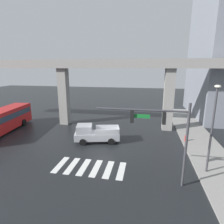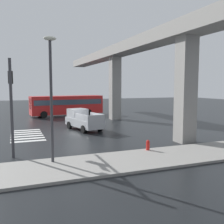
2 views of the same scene
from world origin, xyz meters
The scene contains 9 objects.
ground_plane centered at (0.00, 0.00, 0.00)m, with size 120.00×120.00×0.00m, color black.
crosswalk_stripes centered at (0.00, -4.80, 0.01)m, with size 6.05×2.80×0.01m.
elevated_overpass centered at (0.00, 6.91, 8.20)m, with size 55.78×2.25×9.56m.
sidewalk_east centered at (10.88, 2.00, 0.07)m, with size 4.00×36.00×0.15m, color gray.
pickup_truck centered at (-1.14, 0.76, 0.99)m, with size 5.40×3.04×2.08m.
city_bus centered at (-14.17, 1.69, 1.72)m, with size 3.67×11.01×2.99m.
traffic_signal_mast centered at (5.71, -5.96, 4.38)m, with size 6.49×0.32×6.20m.
street_lamp_near_corner centered at (9.68, -3.83, 4.56)m, with size 0.44×0.70×7.24m.
fire_hydrant centered at (9.28, 2.62, 0.43)m, with size 0.24×0.24×0.85m.
Camera 2 is at (24.35, -5.80, 4.52)m, focal length 40.99 mm.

